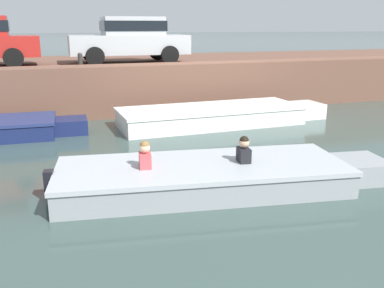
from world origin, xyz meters
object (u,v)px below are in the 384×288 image
(boat_moored_central_white, at_px, (219,115))
(car_centre_silver, at_px, (130,38))
(mooring_bollard_mid, at_px, (80,59))
(motorboat_passing, at_px, (215,176))

(boat_moored_central_white, distance_m, car_centre_silver, 4.46)
(boat_moored_central_white, bearing_deg, mooring_bollard_mid, 151.26)
(mooring_bollard_mid, bearing_deg, boat_moored_central_white, -28.74)
(motorboat_passing, bearing_deg, boat_moored_central_white, 66.43)
(motorboat_passing, height_order, mooring_bollard_mid, mooring_bollard_mid)
(car_centre_silver, xyz_separation_m, mooring_bollard_mid, (-1.82, -1.22, -0.61))
(car_centre_silver, bearing_deg, boat_moored_central_white, -59.02)
(boat_moored_central_white, height_order, car_centre_silver, car_centre_silver)
(motorboat_passing, xyz_separation_m, mooring_bollard_mid, (-1.66, 7.02, 1.65))
(mooring_bollard_mid, bearing_deg, motorboat_passing, -76.67)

